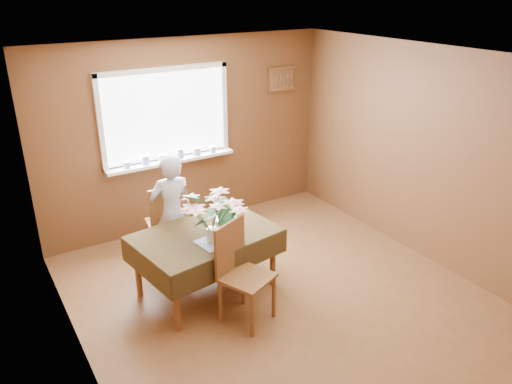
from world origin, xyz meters
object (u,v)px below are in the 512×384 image
dining_table (205,240)px  chair_far (168,221)px  chair_near (240,269)px  flower_bouquet (211,211)px  seated_woman (172,213)px

dining_table → chair_far: chair_far is taller
chair_near → flower_bouquet: flower_bouquet is taller
dining_table → chair_near: size_ratio=1.53×
flower_bouquet → chair_near: bearing=-77.9°
dining_table → seated_woman: seated_woman is taller
chair_far → flower_bouquet: bearing=105.1°
seated_woman → chair_far: bearing=-76.0°
dining_table → chair_far: 0.77m
dining_table → chair_near: chair_near is taller
dining_table → chair_near: (0.07, -0.60, -0.06)m
chair_near → chair_far: bearing=74.6°
chair_far → seated_woman: (0.02, -0.11, 0.15)m
chair_far → chair_near: (0.19, -1.36, 0.01)m
seated_woman → chair_near: bearing=102.3°
seated_woman → flower_bouquet: size_ratio=2.34×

